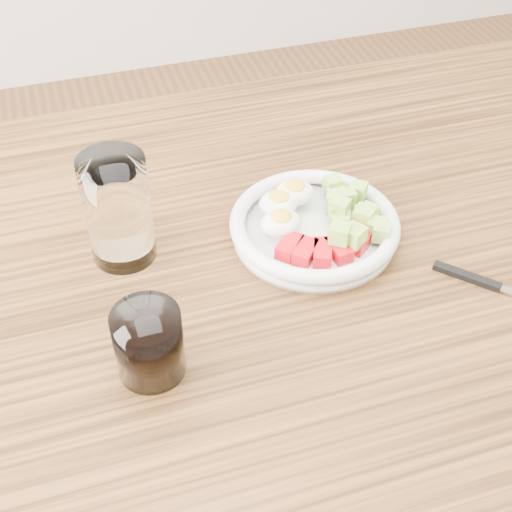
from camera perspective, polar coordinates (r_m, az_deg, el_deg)
The scene contains 5 objects.
dining_table at distance 0.91m, azimuth 0.79°, elevation -6.29°, with size 1.50×0.90×0.77m.
bowl at distance 0.89m, azimuth 4.72°, elevation 2.56°, with size 0.21×0.21×0.05m.
fork at distance 0.87m, azimuth 17.94°, elevation -2.07°, with size 0.12×0.13×0.01m.
water_glass at distance 0.84m, azimuth -10.98°, elevation 3.67°, with size 0.08×0.08×0.14m, color white.
coffee_glass at distance 0.73m, azimuth -8.57°, elevation -6.95°, with size 0.07×0.07×0.08m.
Camera 1 is at (-0.19, -0.57, 1.36)m, focal length 50.00 mm.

